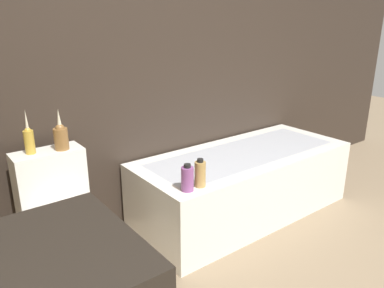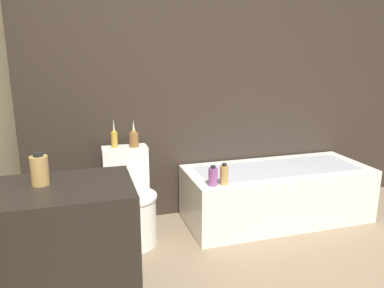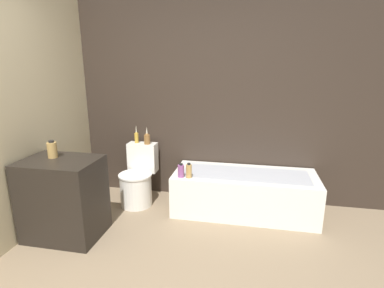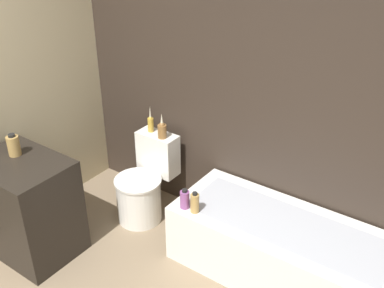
% 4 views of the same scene
% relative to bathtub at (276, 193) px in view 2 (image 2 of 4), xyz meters
% --- Properties ---
extents(wall_back_tiled, '(6.40, 0.06, 2.60)m').
position_rel_bathtub_xyz_m(wall_back_tiled, '(-0.71, 0.40, 1.05)').
color(wall_back_tiled, '#332821').
rests_on(wall_back_tiled, ground_plane).
extents(bathtub, '(1.68, 0.70, 0.49)m').
position_rel_bathtub_xyz_m(bathtub, '(0.00, 0.00, 0.00)').
color(bathtub, white).
rests_on(bathtub, ground).
extents(toilet, '(0.42, 0.59, 0.74)m').
position_rel_bathtub_xyz_m(toilet, '(-1.35, -0.01, 0.06)').
color(toilet, white).
rests_on(toilet, ground).
extents(vanity_counter, '(0.74, 0.55, 0.83)m').
position_rel_bathtub_xyz_m(vanity_counter, '(-1.80, -0.89, 0.17)').
color(vanity_counter, black).
rests_on(vanity_counter, ground).
extents(soap_bottle_glass, '(0.09, 0.09, 0.18)m').
position_rel_bathtub_xyz_m(soap_bottle_glass, '(-1.91, -0.83, 0.66)').
color(soap_bottle_glass, tan).
rests_on(soap_bottle_glass, vanity_counter).
extents(vase_gold, '(0.05, 0.05, 0.24)m').
position_rel_bathtub_xyz_m(vase_gold, '(-1.43, 0.21, 0.57)').
color(vase_gold, gold).
rests_on(vase_gold, toilet).
extents(vase_silver, '(0.08, 0.08, 0.23)m').
position_rel_bathtub_xyz_m(vase_silver, '(-1.27, 0.17, 0.57)').
color(vase_silver, olive).
rests_on(vase_silver, toilet).
extents(shampoo_bottle_tall, '(0.07, 0.07, 0.16)m').
position_rel_bathtub_xyz_m(shampoo_bottle_tall, '(-0.72, -0.25, 0.32)').
color(shampoo_bottle_tall, '#8C4C8C').
rests_on(shampoo_bottle_tall, bathtub).
extents(shampoo_bottle_short, '(0.07, 0.07, 0.17)m').
position_rel_bathtub_xyz_m(shampoo_bottle_short, '(-0.63, -0.25, 0.32)').
color(shampoo_bottle_short, tan).
rests_on(shampoo_bottle_short, bathtub).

